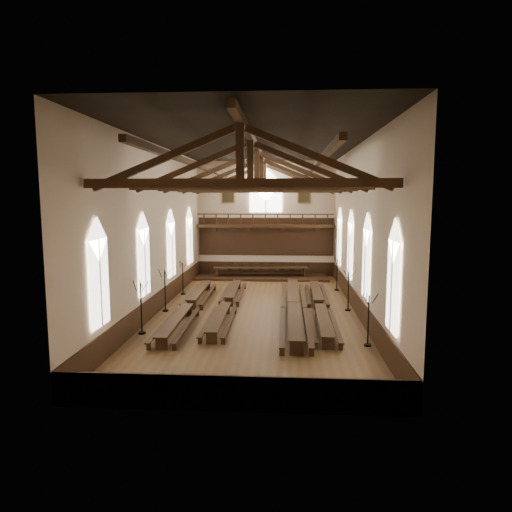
{
  "coord_description": "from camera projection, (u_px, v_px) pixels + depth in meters",
  "views": [
    {
      "loc": [
        1.64,
        -26.89,
        6.9
      ],
      "look_at": [
        -0.14,
        1.5,
        3.21
      ],
      "focal_mm": 32.0,
      "sensor_mm": 36.0,
      "label": 1
    }
  ],
  "objects": [
    {
      "name": "refectory_row_c",
      "position": [
        294.0,
        305.0,
        26.78
      ],
      "size": [
        1.6,
        14.67,
        0.78
      ],
      "color": "#382612",
      "rests_on": "ground"
    },
    {
      "name": "roof_trusses",
      "position": [
        257.0,
        174.0,
        26.55
      ],
      "size": [
        11.7,
        25.7,
        2.8
      ],
      "color": "#382612",
      "rests_on": "room_walls"
    },
    {
      "name": "dais",
      "position": [
        261.0,
        277.0,
        38.9
      ],
      "size": [
        11.4,
        3.06,
        0.2
      ],
      "primitive_type": "cube",
      "color": "#372010",
      "rests_on": "ground"
    },
    {
      "name": "end_window",
      "position": [
        266.0,
        193.0,
        39.44
      ],
      "size": [
        2.8,
        0.12,
        3.8
      ],
      "color": "white",
      "rests_on": "room_walls"
    },
    {
      "name": "candelabrum_left_near",
      "position": [
        142.0,
        318.0,
        23.04
      ],
      "size": [
        0.83,
        0.81,
        2.77
      ],
      "color": "black",
      "rests_on": "ground"
    },
    {
      "name": "portraits",
      "position": [
        266.0,
        195.0,
        39.46
      ],
      "size": [
        7.75,
        0.09,
        1.45
      ],
      "color": "brown",
      "rests_on": "room_walls"
    },
    {
      "name": "refectory_row_a",
      "position": [
        189.0,
        305.0,
        27.19
      ],
      "size": [
        1.54,
        13.99,
        0.7
      ],
      "color": "#382612",
      "rests_on": "ground"
    },
    {
      "name": "wainscot_band",
      "position": [
        257.0,
        302.0,
        27.53
      ],
      "size": [
        12.0,
        26.0,
        1.2
      ],
      "color": "#372010",
      "rests_on": "ground"
    },
    {
      "name": "refectory_row_b",
      "position": [
        227.0,
        303.0,
        27.9
      ],
      "size": [
        1.41,
        13.58,
        0.66
      ],
      "color": "#382612",
      "rests_on": "ground"
    },
    {
      "name": "side_windows",
      "position": [
        257.0,
        250.0,
        27.13
      ],
      "size": [
        11.85,
        19.8,
        4.5
      ],
      "color": "white",
      "rests_on": "room_walls"
    },
    {
      "name": "candelabrum_right_far",
      "position": [
        337.0,
        280.0,
        33.82
      ],
      "size": [
        0.7,
        0.76,
        2.49
      ],
      "color": "black",
      "rests_on": "ground"
    },
    {
      "name": "high_chairs",
      "position": [
        261.0,
        268.0,
        39.59
      ],
      "size": [
        6.76,
        0.47,
        1.05
      ],
      "color": "#382612",
      "rests_on": "dais"
    },
    {
      "name": "room_walls",
      "position": [
        257.0,
        204.0,
        26.78
      ],
      "size": [
        26.0,
        26.0,
        26.0
      ],
      "color": "beige",
      "rests_on": "ground"
    },
    {
      "name": "high_table",
      "position": [
        261.0,
        269.0,
        38.8
      ],
      "size": [
        8.06,
        1.51,
        0.75
      ],
      "color": "#382612",
      "rests_on": "dais"
    },
    {
      "name": "minstrels_gallery",
      "position": [
        266.0,
        232.0,
        39.63
      ],
      "size": [
        11.8,
        1.24,
        3.7
      ],
      "color": "#382612",
      "rests_on": "room_walls"
    },
    {
      "name": "refectory_row_d",
      "position": [
        319.0,
        305.0,
        27.22
      ],
      "size": [
        1.5,
        13.89,
        0.69
      ],
      "color": "#382612",
      "rests_on": "ground"
    },
    {
      "name": "candelabrum_left_far",
      "position": [
        183.0,
        284.0,
        32.39
      ],
      "size": [
        0.65,
        0.74,
        2.42
      ],
      "color": "black",
      "rests_on": "ground"
    },
    {
      "name": "candelabrum_left_mid",
      "position": [
        165.0,
        298.0,
        27.61
      ],
      "size": [
        0.79,
        0.74,
        2.61
      ],
      "color": "black",
      "rests_on": "ground"
    },
    {
      "name": "candelabrum_right_near",
      "position": [
        368.0,
        330.0,
        21.15
      ],
      "size": [
        0.75,
        0.74,
        2.52
      ],
      "color": "black",
      "rests_on": "ground"
    },
    {
      "name": "ground",
      "position": [
        257.0,
        312.0,
        27.61
      ],
      "size": [
        26.0,
        26.0,
        0.0
      ],
      "primitive_type": "plane",
      "color": "brown",
      "rests_on": "ground"
    },
    {
      "name": "candelabrum_right_mid",
      "position": [
        348.0,
        298.0,
        27.76
      ],
      "size": [
        0.76,
        0.74,
        2.54
      ],
      "color": "black",
      "rests_on": "ground"
    }
  ]
}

